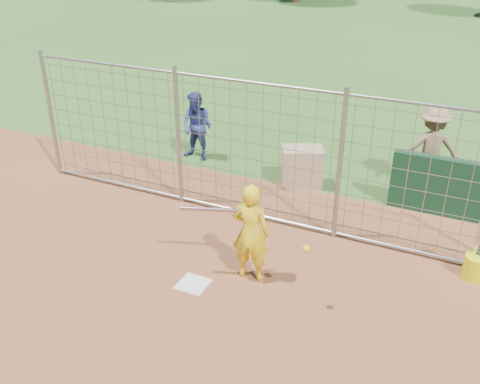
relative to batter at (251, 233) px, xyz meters
The scene contains 10 objects.
ground 1.09m from the batter, 153.08° to the right, with size 100.00×100.00×0.00m, color #2D591E.
home_plate 1.17m from the batter, 141.32° to the right, with size 0.43×0.43×0.02m, color silver.
dugout_wall 4.24m from the batter, 50.13° to the left, with size 2.60×0.20×1.10m, color #11381E.
batter is the anchor object (origin of this frame).
bystander_a 4.63m from the batter, 128.91° to the left, with size 0.74×0.58×1.52m, color navy.
bystander_c 4.65m from the batter, 65.16° to the left, with size 1.12×0.65×1.74m, color #9A7654.
equipment_bin 3.36m from the batter, 96.05° to the left, with size 0.80×0.55×0.80m, color tan.
equipment_in_play 0.43m from the batter, 130.04° to the right, with size 1.99×0.40×0.23m.
bucket_with_bats 3.42m from the batter, 24.72° to the left, with size 0.34×0.34×0.97m.
backstop_fence 1.85m from the batter, 112.44° to the left, with size 9.08×0.08×2.60m.
Camera 1 is at (3.37, -5.73, 4.84)m, focal length 40.00 mm.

